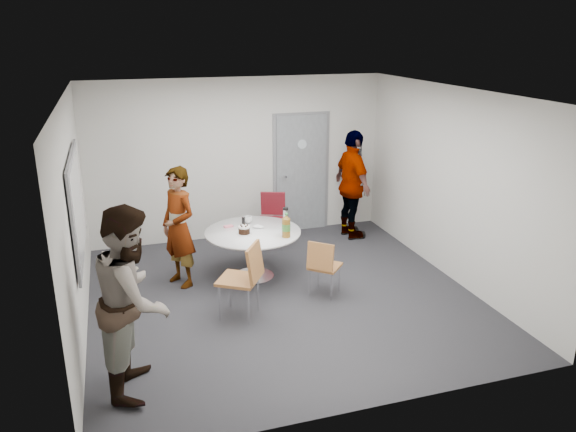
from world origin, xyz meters
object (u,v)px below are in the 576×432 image
object	(u,v)px
door	(301,173)
table	(255,237)
chair_far	(272,214)
person_left	(133,299)
chair_near_left	(246,273)
whiteboard	(77,206)
chair_near_right	(323,263)
person_main	(179,227)
person_right	(353,185)

from	to	relation	value
door	table	size ratio (longest dim) A/B	1.56
chair_far	person_left	xyz separation A→B (m)	(-2.35, -3.32, 0.41)
door	chair_near_left	world-z (taller)	door
whiteboard	chair_near_left	distance (m)	2.14
table	chair_far	distance (m)	1.31
chair_near_right	person_main	distance (m)	2.04
chair_near_left	person_left	size ratio (longest dim) A/B	0.51
chair_near_left	chair_near_right	size ratio (longest dim) A/B	1.22
chair_far	whiteboard	bearing A→B (deg)	52.19
table	person_right	xyz separation A→B (m)	(1.99, 1.12, 0.30)
chair_near_right	person_right	distance (m)	2.41
whiteboard	chair_near_left	xyz separation A→B (m)	(1.87, -0.61, -0.85)
table	chair_far	xyz separation A→B (m)	(0.59, 1.17, -0.08)
table	chair_near_right	size ratio (longest dim) A/B	1.71
door	person_right	distance (m)	0.96
chair_near_left	chair_near_right	world-z (taller)	chair_near_left
chair_near_right	person_main	size ratio (longest dim) A/B	0.47
door	chair_far	xyz separation A→B (m)	(-0.70, -0.61, -0.49)
chair_far	person_main	bearing A→B (deg)	54.73
chair_near_left	person_left	world-z (taller)	person_left
door	whiteboard	size ratio (longest dim) A/B	1.12
chair_far	person_left	bearing A→B (deg)	76.53
chair_near_left	person_main	xyz separation A→B (m)	(-0.65, 1.22, 0.25)
whiteboard	person_right	distance (m)	4.59
door	table	bearing A→B (deg)	-126.01
person_main	chair_near_right	bearing A→B (deg)	32.38
chair_near_right	person_left	world-z (taller)	person_left
table	person_left	xyz separation A→B (m)	(-1.76, -2.15, 0.33)
person_left	whiteboard	bearing A→B (deg)	28.80
door	chair_near_right	bearing A→B (deg)	-102.56
chair_near_right	person_main	bearing A→B (deg)	-166.74
table	chair_near_right	xyz separation A→B (m)	(0.70, -0.86, -0.14)
chair_far	person_right	size ratio (longest dim) A/B	0.48
table	person_main	distance (m)	1.08
whiteboard	chair_near_right	xyz separation A→B (m)	(2.97, -0.36, -0.97)
whiteboard	person_main	world-z (taller)	whiteboard
person_main	person_right	world-z (taller)	person_right
door	person_right	world-z (taller)	door
person_left	person_right	bearing A→B (deg)	-37.27
whiteboard	person_main	bearing A→B (deg)	26.75
person_main	chair_far	bearing A→B (deg)	94.27
person_left	person_right	distance (m)	4.98
door	table	xyz separation A→B (m)	(-1.29, -1.77, -0.40)
whiteboard	person_left	distance (m)	1.79
person_left	person_right	size ratio (longest dim) A/B	1.03
whiteboard	chair_far	bearing A→B (deg)	30.39
chair_far	person_main	world-z (taller)	person_main
whiteboard	person_right	world-z (taller)	whiteboard
whiteboard	chair_near_right	bearing A→B (deg)	-6.81
table	person_right	distance (m)	2.30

